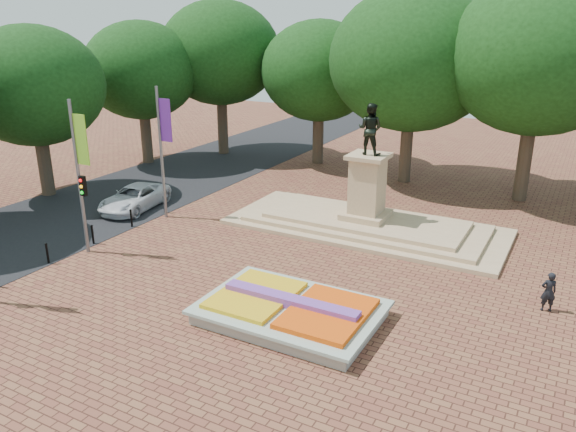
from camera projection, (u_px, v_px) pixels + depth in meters
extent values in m
plane|color=brown|center=(292.00, 291.00, 22.27)|extent=(90.00, 90.00, 0.00)
cube|color=black|center=(109.00, 201.00, 33.17)|extent=(9.00, 90.00, 0.02)
cube|color=gray|center=(290.00, 314.00, 20.09)|extent=(6.00, 4.00, 0.45)
cube|color=#A0AD9C|center=(290.00, 307.00, 20.00)|extent=(6.30, 4.30, 0.12)
cube|color=#E5420C|center=(327.00, 314.00, 19.30)|extent=(2.60, 3.40, 0.22)
cube|color=yellow|center=(256.00, 295.00, 20.61)|extent=(2.60, 3.40, 0.18)
cube|color=#6A3593|center=(290.00, 302.00, 19.93)|extent=(5.20, 0.55, 0.38)
cube|color=tan|center=(365.00, 227.00, 28.86)|extent=(14.00, 6.00, 0.20)
cube|color=tan|center=(365.00, 223.00, 28.80)|extent=(12.00, 5.00, 0.20)
cube|color=tan|center=(366.00, 219.00, 28.73)|extent=(10.00, 4.00, 0.20)
cube|color=tan|center=(366.00, 215.00, 28.65)|extent=(2.20, 2.20, 0.30)
cube|color=tan|center=(367.00, 186.00, 28.13)|extent=(1.50, 1.50, 2.80)
cube|color=tan|center=(369.00, 156.00, 27.63)|extent=(1.90, 1.90, 0.20)
imported|color=black|center=(370.00, 129.00, 27.18)|extent=(1.22, 0.95, 2.50)
cylinder|color=#3D2E21|center=(220.00, 130.00, 43.72)|extent=(0.80, 0.80, 4.00)
ellipsoid|color=black|center=(218.00, 68.00, 42.15)|extent=(8.80, 8.80, 7.48)
cylinder|color=#3D2E21|center=(312.00, 140.00, 40.11)|extent=(0.80, 0.80, 4.00)
ellipsoid|color=black|center=(313.00, 72.00, 38.55)|extent=(8.80, 8.80, 7.48)
cylinder|color=#3D2E21|center=(407.00, 150.00, 36.96)|extent=(0.80, 0.80, 4.00)
ellipsoid|color=black|center=(413.00, 77.00, 35.39)|extent=(8.80, 8.80, 7.48)
cylinder|color=#3D2E21|center=(520.00, 163.00, 33.81)|extent=(0.80, 0.80, 4.00)
ellipsoid|color=black|center=(532.00, 83.00, 32.24)|extent=(8.80, 8.80, 7.48)
cylinder|color=#3D2E21|center=(52.00, 161.00, 34.55)|extent=(0.80, 0.80, 3.84)
ellipsoid|color=black|center=(41.00, 87.00, 33.06)|extent=(8.40, 8.40, 7.14)
cylinder|color=#3D2E21|center=(142.00, 138.00, 41.18)|extent=(0.80, 0.80, 3.84)
ellipsoid|color=black|center=(136.00, 75.00, 39.68)|extent=(8.40, 8.40, 7.14)
cylinder|color=slate|center=(79.00, 179.00, 24.87)|extent=(0.16, 0.16, 7.00)
cube|color=#81C627|center=(81.00, 140.00, 24.07)|extent=(0.70, 0.04, 2.20)
cylinder|color=slate|center=(161.00, 154.00, 29.42)|extent=(0.16, 0.16, 7.00)
cube|color=#5C2087|center=(166.00, 120.00, 28.62)|extent=(0.70, 0.04, 2.20)
cube|color=black|center=(83.00, 186.00, 24.88)|extent=(0.28, 0.18, 0.90)
cylinder|color=black|center=(47.00, 254.00, 24.62)|extent=(0.10, 0.10, 0.90)
sphere|color=black|center=(46.00, 244.00, 24.47)|extent=(0.12, 0.12, 0.12)
cylinder|color=black|center=(93.00, 235.00, 26.78)|extent=(0.10, 0.10, 0.90)
sphere|color=black|center=(92.00, 226.00, 26.62)|extent=(0.12, 0.12, 0.12)
cylinder|color=black|center=(131.00, 219.00, 28.93)|extent=(0.10, 0.10, 0.90)
sphere|color=black|center=(130.00, 210.00, 28.77)|extent=(0.12, 0.12, 0.12)
cylinder|color=black|center=(165.00, 205.00, 31.08)|extent=(0.10, 0.10, 0.90)
sphere|color=black|center=(164.00, 197.00, 30.92)|extent=(0.12, 0.12, 0.12)
imported|color=silver|center=(135.00, 198.00, 31.61)|extent=(2.87, 5.04, 1.33)
imported|color=black|center=(548.00, 292.00, 20.55)|extent=(0.66, 0.56, 1.55)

